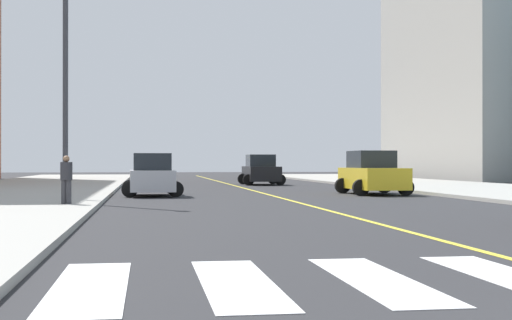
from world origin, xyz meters
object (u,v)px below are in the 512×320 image
Objects in this scene: pedestrian_walking_west at (66,177)px; street_lamp at (65,69)px; car_black_second at (261,171)px; car_silver_nearest at (152,176)px; car_yellow_third at (373,174)px.

street_lamp is at bearing -65.98° from pedestrian_walking_west.
car_black_second is at bearing -95.12° from pedestrian_walking_west.
car_black_second reaches higher than car_silver_nearest.
car_silver_nearest reaches higher than pedestrian_walking_west.
car_silver_nearest is at bearing 58.07° from street_lamp.
car_black_second is 0.98× the size of car_yellow_third.
car_yellow_third is (2.92, -15.69, 0.01)m from car_black_second.
car_silver_nearest is 17.62m from car_black_second.
street_lamp is (-0.40, 3.46, 3.97)m from pedestrian_walking_west.
car_silver_nearest is at bearing 65.12° from car_black_second.
car_silver_nearest is 7.35m from street_lamp.
pedestrian_walking_west is 5.28m from street_lamp.
car_yellow_third reaches higher than car_silver_nearest.
pedestrian_walking_west is at bearing -109.55° from car_silver_nearest.
pedestrian_walking_west is 0.19× the size of street_lamp.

